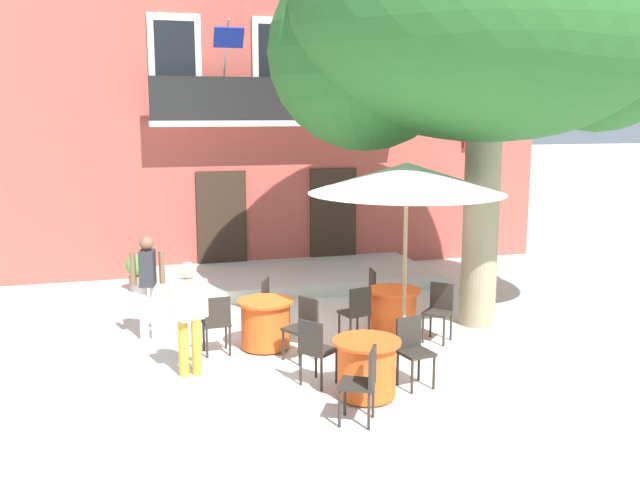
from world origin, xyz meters
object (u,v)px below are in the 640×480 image
(ground_planter_left, at_px, (135,270))
(pedestrian_near_entrance, at_px, (148,281))
(cafe_umbrella, at_px, (407,179))
(cafe_table_near_tree, at_px, (393,311))
(plane_tree, at_px, (482,28))
(cafe_chair_middle_0, at_px, (272,302))
(cafe_chair_front_2, at_px, (413,347))
(cafe_chair_near_tree_0, at_px, (439,308))
(cafe_chair_near_tree_1, at_px, (378,292))
(cafe_chair_front_0, at_px, (315,348))
(cafe_chair_front_1, at_px, (363,380))
(cafe_chair_middle_1, at_px, (217,321))
(cafe_table_middle, at_px, (265,324))
(pedestrian_mid_plaza, at_px, (189,312))
(cafe_table_front, at_px, (367,368))
(cafe_chair_near_tree_2, at_px, (357,310))
(cafe_chair_middle_2, at_px, (303,324))

(ground_planter_left, xyz_separation_m, pedestrian_near_entrance, (0.13, -3.28, 0.52))
(cafe_umbrella, bearing_deg, cafe_table_near_tree, 79.76)
(plane_tree, distance_m, cafe_chair_middle_0, 5.54)
(cafe_chair_front_2, bearing_deg, cafe_chair_near_tree_0, 54.31)
(cafe_chair_near_tree_1, relative_size, cafe_chair_front_0, 1.00)
(cafe_chair_front_1, bearing_deg, pedestrian_near_entrance, 119.94)
(plane_tree, xyz_separation_m, cafe_table_near_tree, (-1.51, -0.21, -4.50))
(cafe_chair_middle_1, bearing_deg, cafe_table_middle, 6.90)
(cafe_table_middle, distance_m, cafe_chair_middle_0, 0.77)
(cafe_table_near_tree, height_order, cafe_chair_front_1, cafe_chair_front_1)
(cafe_chair_front_0, relative_size, pedestrian_mid_plaza, 0.57)
(cafe_chair_near_tree_1, bearing_deg, ground_planter_left, 139.52)
(cafe_table_near_tree, relative_size, ground_planter_left, 1.14)
(cafe_umbrella, bearing_deg, cafe_chair_near_tree_1, 83.97)
(cafe_chair_front_1, height_order, ground_planter_left, cafe_chair_front_1)
(cafe_chair_near_tree_1, distance_m, cafe_umbrella, 2.57)
(cafe_table_front, relative_size, pedestrian_mid_plaza, 0.54)
(plane_tree, bearing_deg, cafe_umbrella, -150.05)
(cafe_table_middle, xyz_separation_m, ground_planter_left, (-1.81, 4.24, 0.03))
(cafe_chair_near_tree_2, bearing_deg, cafe_chair_middle_1, 178.54)
(cafe_chair_middle_2, distance_m, cafe_chair_front_0, 1.05)
(cafe_umbrella, xyz_separation_m, ground_planter_left, (-3.81, 4.88, -2.19))
(cafe_umbrella, bearing_deg, cafe_chair_middle_2, 178.91)
(cafe_chair_near_tree_0, bearing_deg, cafe_chair_middle_2, -174.23)
(cafe_chair_front_1, bearing_deg, pedestrian_mid_plaza, 130.06)
(cafe_chair_near_tree_1, height_order, cafe_umbrella, cafe_umbrella)
(cafe_umbrella, xyz_separation_m, pedestrian_near_entrance, (-3.68, 1.59, -1.67))
(cafe_table_near_tree, relative_size, cafe_chair_middle_1, 0.95)
(pedestrian_mid_plaza, bearing_deg, cafe_table_near_tree, 15.04)
(cafe_chair_near_tree_1, xyz_separation_m, cafe_chair_front_1, (-1.62, -3.75, 0.00))
(cafe_chair_front_1, bearing_deg, cafe_table_middle, 100.63)
(cafe_table_middle, distance_m, pedestrian_mid_plaza, 1.55)
(cafe_chair_near_tree_1, bearing_deg, cafe_chair_front_0, -126.25)
(cafe_chair_near_tree_1, height_order, cafe_chair_middle_2, same)
(cafe_chair_near_tree_0, relative_size, cafe_chair_front_0, 1.00)
(cafe_chair_front_2, bearing_deg, cafe_chair_middle_1, 140.49)
(cafe_chair_middle_0, distance_m, cafe_chair_front_2, 3.00)
(cafe_chair_middle_0, height_order, pedestrian_mid_plaza, pedestrian_mid_plaza)
(cafe_chair_middle_1, relative_size, ground_planter_left, 1.20)
(pedestrian_mid_plaza, bearing_deg, cafe_umbrella, 2.88)
(cafe_chair_middle_1, distance_m, cafe_chair_front_0, 1.90)
(cafe_table_middle, xyz_separation_m, cafe_table_front, (0.84, -2.21, 0.00))
(cafe_chair_near_tree_1, relative_size, pedestrian_mid_plaza, 0.57)
(cafe_chair_near_tree_1, height_order, pedestrian_mid_plaza, pedestrian_mid_plaza)
(cafe_chair_near_tree_1, distance_m, cafe_chair_front_2, 2.91)
(cafe_chair_middle_1, bearing_deg, cafe_chair_near_tree_0, -4.82)
(cafe_table_middle, height_order, cafe_chair_front_1, cafe_chair_front_1)
(plane_tree, bearing_deg, cafe_chair_near_tree_1, 159.69)
(cafe_chair_near_tree_1, relative_size, cafe_chair_middle_2, 1.00)
(cafe_chair_front_2, bearing_deg, pedestrian_near_entrance, 137.68)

